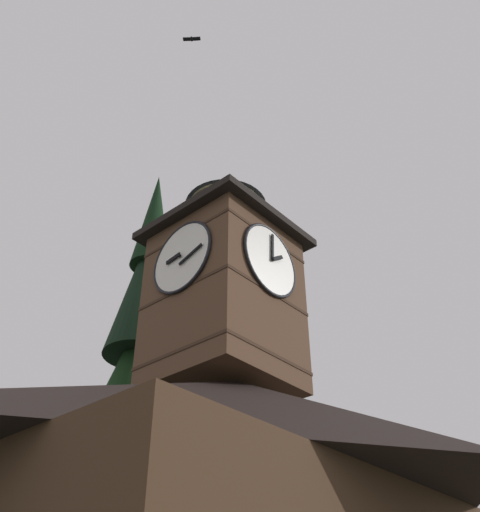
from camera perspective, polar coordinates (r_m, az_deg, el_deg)
The scene contains 3 objects.
clock_tower at distance 18.53m, azimuth -1.52°, elevation -2.89°, with size 4.34×4.34×7.97m.
pine_tree_behind at distance 21.96m, azimuth -10.17°, elevation -14.38°, with size 5.20×5.20×19.87m.
flying_bird_high at distance 22.43m, azimuth -4.69°, elevation 20.17°, with size 0.50×0.57×0.11m.
Camera 1 is at (12.60, 9.83, 1.22)m, focal length 41.40 mm.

